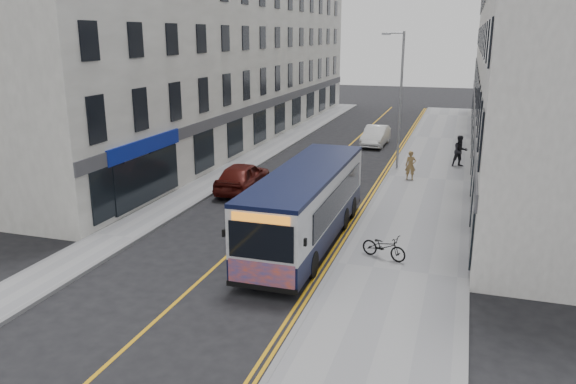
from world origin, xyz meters
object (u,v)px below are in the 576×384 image
Objects in this scene: city_bus at (307,203)px; pedestrian_near at (411,165)px; car_white at (376,136)px; streetlamp at (399,96)px; car_maroon at (243,177)px; pedestrian_far at (460,151)px; bicycle at (384,247)px.

pedestrian_near is at bearing 75.10° from city_bus.
car_white is at bearing 100.32° from pedestrian_near.
streetlamp is at bearing 82.49° from city_bus.
car_maroon is at bearing 129.83° from city_bus.
car_white is (-0.61, 20.57, -0.90)m from city_bus.
pedestrian_near is 0.35× the size of car_maroon.
city_bus reaches higher than car_maroon.
streetlamp is 5.15m from pedestrian_far.
bicycle is 21.86m from car_white.
city_bus reaches higher than car_white.
bicycle is (3.14, -0.97, -1.04)m from city_bus.
bicycle is (1.37, -14.33, -3.82)m from streetlamp.
city_bus is 20.60m from car_white.
bicycle is 1.07× the size of pedestrian_near.
streetlamp reaches higher than pedestrian_far.
pedestrian_near reaches higher than car_maroon.
streetlamp is at bearing -70.17° from car_white.
pedestrian_near is 9.25m from car_maroon.
pedestrian_near is 0.37× the size of car_white.
streetlamp is 1.77× the size of car_maroon.
car_maroon is (-4.56, -14.37, 0.06)m from car_white.
pedestrian_far is 0.42× the size of car_maroon.
pedestrian_far is at bearing 70.19° from city_bus.
pedestrian_far is (2.24, 15.89, 0.49)m from bicycle.
streetlamp is 13.76m from city_bus.
bicycle is 0.91× the size of pedestrian_far.
streetlamp is at bearing 103.88° from pedestrian_near.
pedestrian_far is at bearing 49.64° from pedestrian_near.
city_bus is at bearing -97.51° from streetlamp.
car_maroon is at bearing -106.00° from car_white.
car_white is at bearing 108.20° from streetlamp.
car_white is (-5.98, 5.65, -0.35)m from pedestrian_far.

